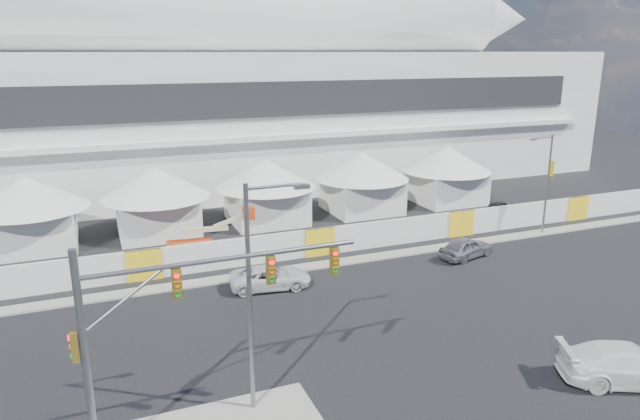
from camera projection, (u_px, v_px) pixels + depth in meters
name	position (u px, v px, depth m)	size (l,w,h in m)	color
ground	(316.00, 375.00, 25.65)	(160.00, 160.00, 0.00)	black
far_curb	(496.00, 239.00, 44.03)	(80.00, 1.20, 0.12)	gray
stadium	(251.00, 94.00, 63.31)	(80.00, 24.80, 21.98)	silver
tent_row	(213.00, 190.00, 46.40)	(53.40, 8.40, 5.40)	silver
hoarding_fence	(319.00, 242.00, 40.49)	(70.00, 0.25, 2.00)	silver
scaffold_tower	(546.00, 117.00, 72.83)	(4.40, 4.40, 12.00)	#595B60
sedan_silver	(466.00, 248.00, 40.08)	(4.34, 1.75, 1.48)	#9D9CA1
pickup_curb	(270.00, 277.00, 34.94)	(4.97, 2.29, 1.38)	silver
pickup_near	(629.00, 365.00, 24.88)	(5.94, 2.41, 1.72)	white
lot_car_b	(499.00, 208.00, 50.68)	(3.78, 1.52, 1.29)	black
traffic_mast	(148.00, 341.00, 19.40)	(10.08, 0.78, 7.98)	slate
streetlight_median	(255.00, 284.00, 21.78)	(2.57, 0.26, 9.29)	slate
streetlight_curb	(546.00, 177.00, 44.38)	(2.34, 0.53, 7.91)	gray
boom_lift	(198.00, 242.00, 40.86)	(6.44, 1.79, 3.23)	#C13D12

